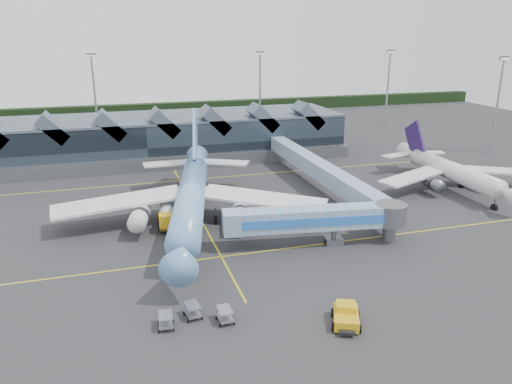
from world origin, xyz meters
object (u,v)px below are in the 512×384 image
object	(u,v)px
jet_bridge	(327,219)
pushback_tug	(346,316)
regional_jet	(450,170)
main_airliner	(191,195)
fuel_truck	(167,212)

from	to	relation	value
jet_bridge	pushback_tug	distance (m)	19.75
pushback_tug	regional_jet	bearing A→B (deg)	66.52
jet_bridge	pushback_tug	world-z (taller)	jet_bridge
main_airliner	fuel_truck	xyz separation A→B (m)	(-3.59, 1.13, -2.72)
jet_bridge	main_airliner	bearing A→B (deg)	149.75
regional_jet	jet_bridge	size ratio (longest dim) A/B	1.28
main_airliner	pushback_tug	xyz separation A→B (m)	(9.97, -31.47, -3.62)
main_airliner	fuel_truck	world-z (taller)	main_airliner
jet_bridge	fuel_truck	world-z (taller)	jet_bridge
main_airliner	regional_jet	distance (m)	48.53
main_airliner	regional_jet	bearing A→B (deg)	17.18
jet_bridge	fuel_truck	distance (m)	24.35
main_airliner	jet_bridge	world-z (taller)	main_airliner
main_airliner	jet_bridge	distance (m)	20.73
main_airliner	regional_jet	world-z (taller)	main_airliner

